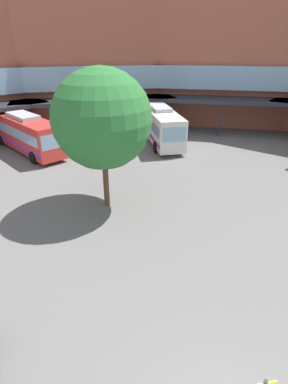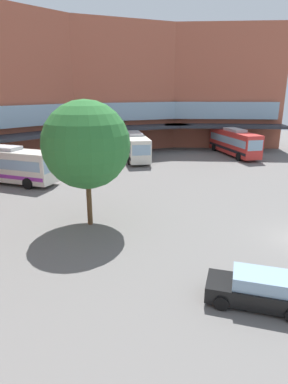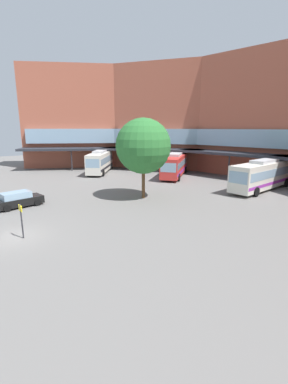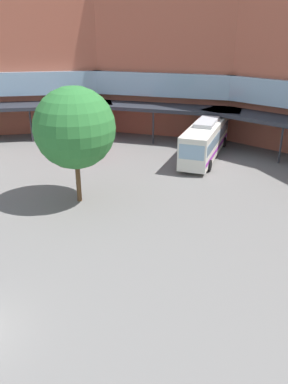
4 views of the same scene
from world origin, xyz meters
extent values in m
cube|color=#AD5942|center=(8.40, 36.67, 9.46)|extent=(19.52, 10.01, 18.91)
cube|color=#8CADC6|center=(8.27, 36.08, 6.05)|extent=(17.75, 9.83, 2.65)
cube|color=#282B33|center=(7.29, 31.79, 3.78)|extent=(19.07, 8.07, 0.40)
cylinder|color=#2D2D33|center=(6.93, 30.24, 1.89)|extent=(0.20, 0.20, 3.78)
cube|color=#AD5942|center=(-8.40, 36.67, 9.46)|extent=(19.52, 10.01, 18.91)
cube|color=#8CADC6|center=(-8.27, 36.08, 6.05)|extent=(17.75, 9.83, 2.65)
cube|color=#282B33|center=(-7.29, 31.79, 3.78)|extent=(19.07, 8.07, 0.40)
cylinder|color=#2D2D33|center=(-6.93, 30.24, 1.89)|extent=(0.20, 0.20, 3.78)
cube|color=red|center=(-13.48, 25.24, 1.83)|extent=(9.43, 10.04, 2.96)
cube|color=#8CADC6|center=(-13.48, 25.24, 2.18)|extent=(9.01, 9.58, 0.95)
cube|color=purple|center=(-13.48, 25.24, 1.00)|extent=(9.30, 9.89, 0.35)
cube|color=#8CADC6|center=(-9.74, 21.11, 2.18)|extent=(1.74, 1.59, 1.30)
cube|color=#B2B2B7|center=(-13.48, 25.24, 3.49)|extent=(4.03, 4.19, 0.36)
cylinder|color=black|center=(-9.98, 23.26, 0.55)|extent=(0.96, 1.02, 1.10)
cylinder|color=black|center=(-11.86, 21.56, 0.55)|extent=(0.96, 1.02, 1.10)
cylinder|color=black|center=(-15.11, 28.93, 0.55)|extent=(0.96, 1.02, 1.10)
cylinder|color=black|center=(-16.99, 27.23, 0.55)|extent=(0.96, 1.02, 1.10)
cube|color=silver|center=(-0.11, 28.62, 1.88)|extent=(4.45, 12.30, 3.06)
cube|color=#8CADC6|center=(-0.11, 28.62, 2.25)|extent=(4.39, 11.59, 0.98)
cube|color=purple|center=(-0.11, 28.62, 1.02)|extent=(4.44, 12.07, 0.37)
cube|color=#8CADC6|center=(0.84, 22.72, 2.25)|extent=(2.25, 0.48, 1.35)
cube|color=#B2B2B7|center=(-0.11, 28.62, 3.59)|extent=(2.47, 4.57, 0.36)
cylinder|color=black|center=(1.81, 24.78, 0.55)|extent=(0.47, 1.13, 1.10)
cylinder|color=black|center=(-0.72, 24.37, 0.55)|extent=(0.47, 1.13, 1.10)
cylinder|color=black|center=(0.51, 32.87, 0.55)|extent=(0.47, 1.13, 1.10)
cylinder|color=black|center=(-2.03, 32.46, 0.55)|extent=(0.47, 1.13, 1.10)
cylinder|color=brown|center=(-4.57, 13.73, 2.04)|extent=(0.36, 0.36, 4.08)
sphere|color=#2D7233|center=(-4.57, 13.73, 5.71)|extent=(5.92, 5.92, 5.92)
camera|label=1|loc=(-2.53, -3.78, 9.69)|focal=27.84mm
camera|label=2|loc=(-21.56, -0.25, 9.23)|focal=30.49mm
camera|label=3|loc=(20.39, -2.07, 7.67)|focal=25.66mm
camera|label=4|loc=(13.24, -8.01, 12.66)|focal=36.92mm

